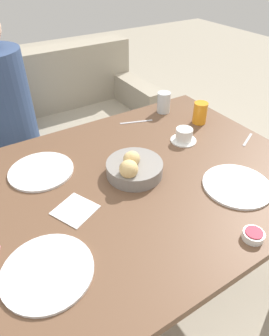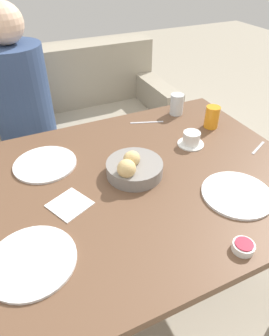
# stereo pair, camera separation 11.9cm
# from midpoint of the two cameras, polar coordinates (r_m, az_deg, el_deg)

# --- Properties ---
(ground_plane) EXTENTS (10.00, 10.00, 0.00)m
(ground_plane) POSITION_cam_midpoint_polar(r_m,az_deg,el_deg) (1.72, -4.00, -21.83)
(ground_plane) COLOR #A89E89
(dining_table) EXTENTS (1.51, 1.04, 0.72)m
(dining_table) POSITION_cam_midpoint_polar(r_m,az_deg,el_deg) (1.21, -5.28, -6.10)
(dining_table) COLOR brown
(dining_table) RESTS_ON ground_plane
(couch) EXTENTS (1.90, 0.70, 0.87)m
(couch) POSITION_cam_midpoint_polar(r_m,az_deg,el_deg) (2.31, -21.73, 4.37)
(couch) COLOR #9E937F
(couch) RESTS_ON ground_plane
(seated_person) EXTENTS (0.36, 0.47, 1.24)m
(seated_person) POSITION_cam_midpoint_polar(r_m,az_deg,el_deg) (2.07, -24.49, 6.52)
(seated_person) COLOR #23232D
(seated_person) RESTS_ON ground_plane
(bread_basket) EXTENTS (0.23, 0.23, 0.11)m
(bread_basket) POSITION_cam_midpoint_polar(r_m,az_deg,el_deg) (1.18, -3.06, 0.01)
(bread_basket) COLOR gray
(bread_basket) RESTS_ON dining_table
(plate_near_left) EXTENTS (0.26, 0.26, 0.01)m
(plate_near_left) POSITION_cam_midpoint_polar(r_m,az_deg,el_deg) (0.95, -19.93, -18.19)
(plate_near_left) COLOR white
(plate_near_left) RESTS_ON dining_table
(plate_near_right) EXTENTS (0.26, 0.26, 0.01)m
(plate_near_right) POSITION_cam_midpoint_polar(r_m,az_deg,el_deg) (1.19, 16.26, -3.34)
(plate_near_right) COLOR white
(plate_near_right) RESTS_ON dining_table
(plate_far_center) EXTENTS (0.26, 0.26, 0.01)m
(plate_far_center) POSITION_cam_midpoint_polar(r_m,az_deg,el_deg) (1.29, -19.90, -0.61)
(plate_far_center) COLOR white
(plate_far_center) RESTS_ON dining_table
(juice_glass) EXTENTS (0.07, 0.07, 0.11)m
(juice_glass) POSITION_cam_midpoint_polar(r_m,az_deg,el_deg) (1.56, 10.24, 10.23)
(juice_glass) COLOR orange
(juice_glass) RESTS_ON dining_table
(water_tumbler) EXTENTS (0.07, 0.07, 0.11)m
(water_tumbler) POSITION_cam_midpoint_polar(r_m,az_deg,el_deg) (1.65, 3.49, 12.31)
(water_tumbler) COLOR silver
(water_tumbler) RESTS_ON dining_table
(coffee_cup) EXTENTS (0.12, 0.12, 0.06)m
(coffee_cup) POSITION_cam_midpoint_polar(r_m,az_deg,el_deg) (1.41, 7.01, 6.05)
(coffee_cup) COLOR white
(coffee_cup) RESTS_ON dining_table
(jam_bowl_berry) EXTENTS (0.07, 0.07, 0.03)m
(jam_bowl_berry) POSITION_cam_midpoint_polar(r_m,az_deg,el_deg) (1.01, 18.54, -12.20)
(jam_bowl_berry) COLOR white
(jam_bowl_berry) RESTS_ON dining_table
(fork_silver) EXTENTS (0.17, 0.07, 0.00)m
(fork_silver) POSITION_cam_midpoint_polar(r_m,az_deg,el_deg) (1.57, -1.83, 8.71)
(fork_silver) COLOR #B7B7BC
(fork_silver) RESTS_ON dining_table
(spoon_coffee) EXTENTS (0.12, 0.06, 0.00)m
(spoon_coffee) POSITION_cam_midpoint_polar(r_m,az_deg,el_deg) (1.50, 18.64, 5.07)
(spoon_coffee) COLOR #B7B7BC
(spoon_coffee) RESTS_ON dining_table
(napkin) EXTENTS (0.17, 0.17, 0.00)m
(napkin) POSITION_cam_midpoint_polar(r_m,az_deg,el_deg) (1.09, -14.36, -7.89)
(napkin) COLOR white
(napkin) RESTS_ON dining_table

